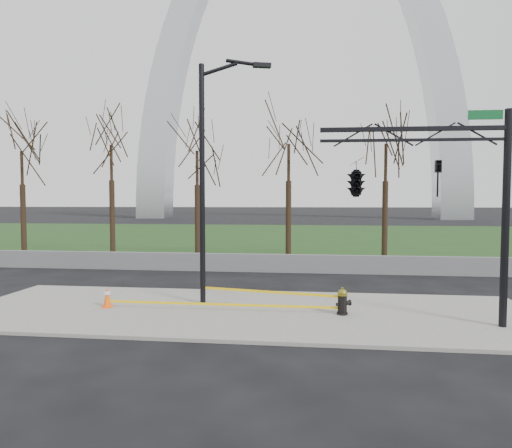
# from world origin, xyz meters

# --- Properties ---
(ground) EXTENTS (500.00, 500.00, 0.00)m
(ground) POSITION_xyz_m (0.00, 0.00, 0.00)
(ground) COLOR black
(ground) RESTS_ON ground
(sidewalk) EXTENTS (18.00, 6.00, 0.10)m
(sidewalk) POSITION_xyz_m (0.00, 0.00, 0.05)
(sidewalk) COLOR slate
(sidewalk) RESTS_ON ground
(grass_strip) EXTENTS (120.00, 40.00, 0.06)m
(grass_strip) POSITION_xyz_m (0.00, 30.00, 0.03)
(grass_strip) COLOR #1A3A15
(grass_strip) RESTS_ON ground
(guardrail) EXTENTS (60.00, 0.30, 0.90)m
(guardrail) POSITION_xyz_m (0.00, 8.00, 0.45)
(guardrail) COLOR #59595B
(guardrail) RESTS_ON ground
(gateway_arch) EXTENTS (66.00, 6.00, 65.00)m
(gateway_arch) POSITION_xyz_m (0.00, 75.00, 32.50)
(gateway_arch) COLOR #B8BABF
(gateway_arch) RESTS_ON ground
(tree_row) EXTENTS (31.31, 4.00, 7.92)m
(tree_row) POSITION_xyz_m (-7.34, 12.00, 3.96)
(tree_row) COLOR black
(tree_row) RESTS_ON ground
(fire_hydrant) EXTENTS (0.52, 0.34, 0.83)m
(fire_hydrant) POSITION_xyz_m (3.01, -0.19, 0.48)
(fire_hydrant) COLOR black
(fire_hydrant) RESTS_ON sidewalk
(traffic_cone) EXTENTS (0.43, 0.43, 0.66)m
(traffic_cone) POSITION_xyz_m (-4.50, -0.16, 0.43)
(traffic_cone) COLOR #FF590D
(traffic_cone) RESTS_ON sidewalk
(street_light) EXTENTS (2.34, 0.81, 8.21)m
(street_light) POSITION_xyz_m (-1.31, 0.73, 4.69)
(street_light) COLOR black
(street_light) RESTS_ON ground
(traffic_signal_mast) EXTENTS (5.10, 2.50, 6.00)m
(traffic_signal_mast) POSITION_xyz_m (4.03, -1.09, 4.15)
(traffic_signal_mast) COLOR black
(traffic_signal_mast) RESTS_ON ground
(caution_tape) EXTENTS (7.50, 0.87, 0.42)m
(caution_tape) POSITION_xyz_m (-0.18, -0.02, 0.43)
(caution_tape) COLOR yellow
(caution_tape) RESTS_ON ground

